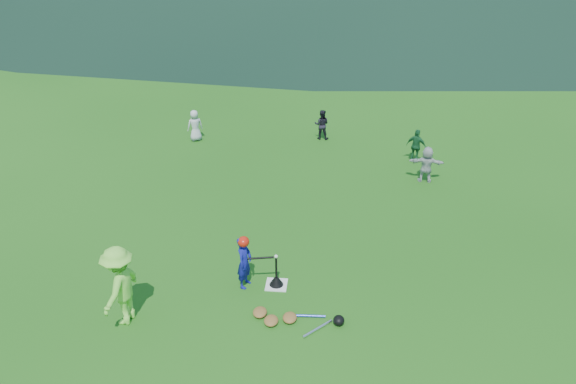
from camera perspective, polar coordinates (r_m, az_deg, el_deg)
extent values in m
plane|color=#1C5012|center=(12.05, -1.18, -9.44)|extent=(120.00, 120.00, 0.00)
cube|color=silver|center=(12.05, -1.18, -9.40)|extent=(0.45, 0.45, 0.02)
sphere|color=white|center=(11.62, -1.22, -6.56)|extent=(0.08, 0.08, 0.08)
imported|color=navy|center=(11.73, -4.45, -7.14)|extent=(0.38, 0.49, 1.18)
imported|color=#80DE41|center=(11.14, -16.65, -9.12)|extent=(0.79, 1.16, 1.66)
imported|color=#BBBBBB|center=(18.88, -9.42, 6.68)|extent=(0.61, 0.54, 1.04)
imported|color=black|center=(18.79, 3.44, 6.86)|extent=(0.51, 0.41, 1.01)
imported|color=#1A562C|center=(17.50, 12.90, 4.57)|extent=(0.67, 0.50, 1.06)
imported|color=#B8B8B8|center=(16.36, 13.89, 2.74)|extent=(1.01, 0.39, 1.06)
cone|color=black|center=(11.99, -1.19, -9.02)|extent=(0.30, 0.30, 0.18)
cylinder|color=black|center=(11.78, -1.20, -7.71)|extent=(0.04, 0.04, 0.50)
ellipsoid|color=red|center=(11.45, -4.54, -5.06)|extent=(0.24, 0.26, 0.22)
cylinder|color=black|center=(11.65, -2.98, -6.73)|extent=(0.62, 0.14, 0.07)
ellipsoid|color=olive|center=(11.10, -1.73, -12.93)|extent=(0.28, 0.34, 0.13)
ellipsoid|color=olive|center=(11.16, 0.18, -12.64)|extent=(0.28, 0.34, 0.13)
ellipsoid|color=olive|center=(11.30, -2.87, -12.10)|extent=(0.28, 0.34, 0.13)
cylinder|color=silver|center=(11.00, 3.00, -13.70)|extent=(0.55, 0.55, 0.06)
cylinder|color=#263FA5|center=(11.27, 2.06, -12.46)|extent=(0.68, 0.09, 0.05)
ellipsoid|color=black|center=(11.10, 5.18, -12.86)|extent=(0.22, 0.24, 0.19)
cube|color=gray|center=(38.07, 3.96, 18.09)|extent=(70.00, 0.03, 1.20)
cylinder|color=gray|center=(38.07, 3.96, 18.09)|extent=(0.07, 0.07, 1.30)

